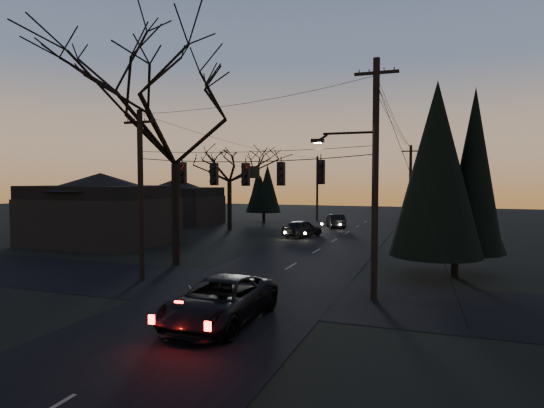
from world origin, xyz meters
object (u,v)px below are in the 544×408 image
(utility_pole_right, at_px, (374,300))
(sedan_oncoming_a, at_px, (302,228))
(utility_pole_far_l, at_px, (317,220))
(utility_pole_far_r, at_px, (410,231))
(evergreen_right, at_px, (456,181))
(utility_pole_left, at_px, (142,280))
(sedan_oncoming_b, at_px, (336,221))
(suv_near, at_px, (220,301))
(bare_tree_left, at_px, (174,123))

(utility_pole_right, xyz_separation_m, sedan_oncoming_a, (-8.70, 19.51, 0.75))
(utility_pole_far_l, height_order, sedan_oncoming_a, utility_pole_far_l)
(utility_pole_far_r, relative_size, evergreen_right, 0.96)
(utility_pole_right, height_order, sedan_oncoming_a, utility_pole_right)
(utility_pole_left, height_order, sedan_oncoming_b, utility_pole_left)
(utility_pole_far_l, xyz_separation_m, suv_near, (6.80, -40.90, 0.78))
(bare_tree_left, height_order, suv_near, bare_tree_left)
(utility_pole_right, distance_m, utility_pole_far_r, 28.00)
(sedan_oncoming_b, bearing_deg, utility_pole_left, 60.97)
(suv_near, bearing_deg, utility_pole_right, 47.07)
(utility_pole_far_l, relative_size, sedan_oncoming_a, 1.82)
(utility_pole_left, xyz_separation_m, sedan_oncoming_a, (2.80, 19.51, 0.75))
(utility_pole_far_r, relative_size, sedan_oncoming_b, 1.94)
(bare_tree_left, relative_size, suv_near, 2.15)
(suv_near, bearing_deg, sedan_oncoming_a, 100.19)
(utility_pole_right, xyz_separation_m, utility_pole_far_r, (0.00, 28.00, 0.00))
(bare_tree_left, distance_m, evergreen_right, 15.92)
(evergreen_right, relative_size, suv_near, 1.58)
(utility_pole_far_r, height_order, sedan_oncoming_b, utility_pole_far_r)
(utility_pole_left, xyz_separation_m, evergreen_right, (14.86, 6.08, 5.01))
(utility_pole_far_l, xyz_separation_m, bare_tree_left, (-0.58, -31.86, 8.38))
(suv_near, height_order, sedan_oncoming_a, suv_near)
(utility_pole_far_r, xyz_separation_m, sedan_oncoming_a, (-8.70, -8.49, 0.75))
(sedan_oncoming_a, bearing_deg, utility_pole_left, 100.35)
(utility_pole_right, bearing_deg, utility_pole_far_l, 107.72)
(utility_pole_far_l, bearing_deg, utility_pole_far_r, -34.82)
(evergreen_right, height_order, sedan_oncoming_b, evergreen_right)
(bare_tree_left, bearing_deg, utility_pole_right, -18.91)
(utility_pole_left, relative_size, sedan_oncoming_b, 1.94)
(bare_tree_left, bearing_deg, sedan_oncoming_b, 79.25)
(utility_pole_far_l, height_order, sedan_oncoming_b, utility_pole_far_l)
(utility_pole_far_r, height_order, evergreen_right, evergreen_right)
(utility_pole_far_r, bearing_deg, sedan_oncoming_a, -135.69)
(evergreen_right, height_order, suv_near, evergreen_right)
(sedan_oncoming_a, bearing_deg, suv_near, 117.82)
(utility_pole_far_l, bearing_deg, utility_pole_left, -90.00)
(utility_pole_left, bearing_deg, sedan_oncoming_a, 81.83)
(utility_pole_right, relative_size, evergreen_right, 1.13)
(utility_pole_left, distance_m, utility_pole_far_l, 36.00)
(utility_pole_far_l, bearing_deg, sedan_oncoming_b, -63.12)
(suv_near, bearing_deg, utility_pole_far_r, 82.75)
(evergreen_right, bearing_deg, sedan_oncoming_a, 131.92)
(utility_pole_far_l, relative_size, sedan_oncoming_b, 1.83)
(bare_tree_left, distance_m, sedan_oncoming_b, 25.62)
(suv_near, relative_size, sedan_oncoming_a, 1.27)
(utility_pole_right, bearing_deg, sedan_oncoming_a, 114.04)
(evergreen_right, relative_size, sedan_oncoming_b, 2.02)
(sedan_oncoming_a, bearing_deg, sedan_oncoming_b, -79.24)
(suv_near, bearing_deg, bare_tree_left, 130.12)
(utility_pole_far_r, xyz_separation_m, evergreen_right, (3.36, -21.92, 5.01))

